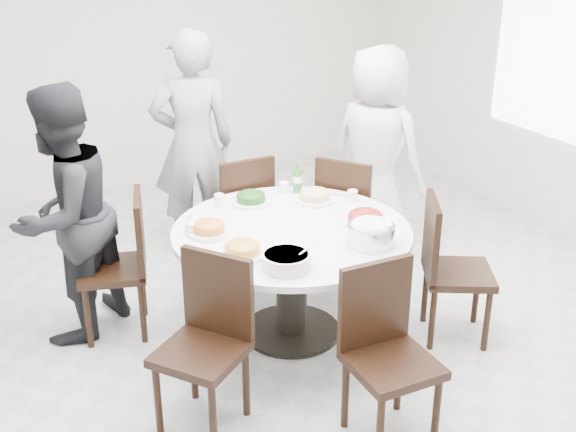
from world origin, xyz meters
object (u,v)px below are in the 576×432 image
chair_s (393,361)px  rice_bowl (371,235)px  diner_right (376,152)px  soup_bowl (286,261)px  dining_table (292,282)px  chair_sw (200,349)px  diner_middle (193,145)px  diner_left (64,216)px  chair_nw (112,266)px  chair_ne (351,214)px  chair_n (238,213)px  beverage_bottle (298,177)px  chair_se (459,270)px

chair_s → rice_bowl: (0.34, 0.73, 0.34)m
diner_right → soup_bowl: size_ratio=5.94×
diner_right → soup_bowl: bearing=107.1°
dining_table → chair_sw: (-0.85, -0.58, 0.10)m
diner_middle → chair_s: bearing=103.7°
chair_sw → diner_right: (2.05, 1.40, 0.36)m
diner_left → soup_bowl: 1.49m
diner_left → soup_bowl: bearing=92.4°
chair_s → diner_right: size_ratio=0.57×
dining_table → chair_nw: (-1.00, 0.56, 0.10)m
chair_ne → chair_n: size_ratio=1.00×
chair_nw → diner_right: bearing=114.3°
chair_s → beverage_bottle: 1.76m
chair_sw → chair_s: bearing=20.7°
diner_right → diner_left: bearing=69.3°
dining_table → diner_middle: size_ratio=0.84×
chair_se → rice_bowl: 0.71m
chair_se → diner_right: diner_right is taller
chair_ne → diner_left: size_ratio=0.57×
diner_right → beverage_bottle: bearing=84.2°
diner_left → soup_bowl: (0.96, -1.14, -0.03)m
chair_ne → beverage_bottle: 0.61m
diner_left → chair_ne: bearing=138.9°
chair_sw → diner_left: diner_left is taller
dining_table → soup_bowl: 0.67m
chair_ne → dining_table: bearing=88.6°
chair_sw → rice_bowl: bearing=62.9°
chair_s → rice_bowl: 0.87m
chair_n → chair_nw: same height
dining_table → beverage_bottle: size_ratio=6.79×
dining_table → diner_right: (1.19, 0.82, 0.46)m
chair_n → diner_right: diner_right is taller
chair_sw → beverage_bottle: (1.19, 1.13, 0.39)m
chair_se → rice_bowl: chair_se is taller
chair_ne → diner_middle: diner_middle is taller
diner_middle → diner_left: size_ratio=1.08×
chair_se → diner_left: size_ratio=0.57×
rice_bowl → beverage_bottle: beverage_bottle is taller
chair_n → beverage_bottle: beverage_bottle is taller
chair_se → diner_middle: (-1.00, 2.01, 0.42)m
beverage_bottle → diner_left: bearing=174.6°
dining_table → chair_ne: size_ratio=1.58×
dining_table → chair_n: (0.07, 0.99, 0.10)m
chair_ne → chair_sw: (-1.67, -1.16, 0.00)m
chair_nw → soup_bowl: chair_nw is taller
diner_right → diner_middle: bearing=38.6°
chair_ne → diner_right: 0.58m
diner_left → chair_sw: bearing=68.9°
chair_s → beverage_bottle: bearing=79.8°
chair_ne → diner_middle: bearing=7.6°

